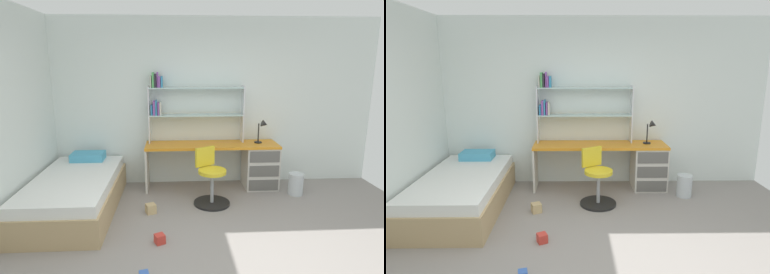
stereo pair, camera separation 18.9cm
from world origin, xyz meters
TOP-DOWN VIEW (x-y plane):
  - ground_plane at (0.00, 0.00)m, footprint 5.74×5.96m
  - room_shell at (-1.22, 1.23)m, footprint 5.74×5.96m
  - desk at (0.72, 2.19)m, footprint 2.11×0.54m
  - bookshelf_hutch at (-0.30, 2.34)m, footprint 1.52×0.22m
  - desk_lamp at (0.96, 2.18)m, footprint 0.20×0.17m
  - swivel_chair at (0.07, 1.57)m, footprint 0.52×0.52m
  - bed_platform at (-1.81, 1.46)m, footprint 1.08×2.03m
  - waste_bin at (1.42, 1.82)m, footprint 0.23×0.23m
  - toy_block_red_0 at (-0.63, 0.53)m, footprint 0.14×0.14m
  - toy_block_natural_2 at (-0.78, 1.30)m, footprint 0.16×0.16m

SIDE VIEW (x-z plane):
  - ground_plane at x=0.00m, z-range -0.02..0.00m
  - toy_block_red_0 at x=-0.63m, z-range 0.00..0.10m
  - toy_block_natural_2 at x=-0.78m, z-range 0.00..0.13m
  - waste_bin at x=1.42m, z-range 0.00..0.34m
  - bed_platform at x=-1.81m, z-range -0.06..0.55m
  - swivel_chair at x=0.07m, z-range -0.08..0.73m
  - desk at x=0.72m, z-range 0.05..0.78m
  - desk_lamp at x=0.96m, z-range 0.80..1.18m
  - room_shell at x=-1.22m, z-range 0.00..2.71m
  - bookshelf_hutch at x=-0.30m, z-range 0.82..1.94m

